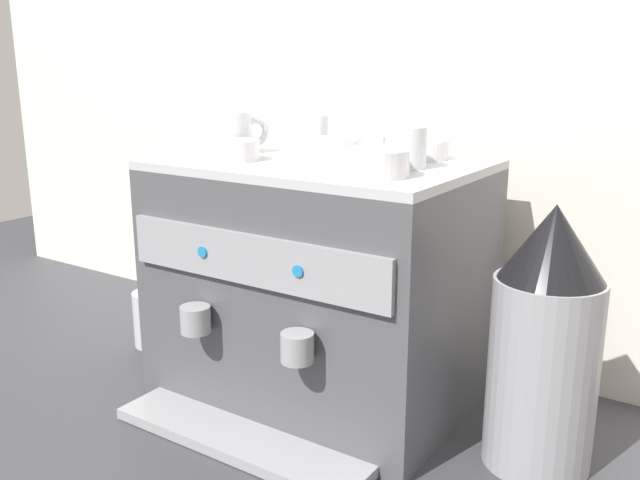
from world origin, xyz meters
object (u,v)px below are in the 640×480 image
(ceramic_cup_2, at_px, (234,133))
(ceramic_cup_1, at_px, (314,131))
(ceramic_bowl_3, at_px, (374,164))
(milk_pitcher, at_px, (154,318))
(espresso_machine, at_px, (319,281))
(ceramic_bowl_1, at_px, (424,150))
(coffee_grinder, at_px, (545,342))
(ceramic_bowl_0, at_px, (333,147))
(ceramic_cup_0, at_px, (404,148))
(ceramic_bowl_2, at_px, (233,151))

(ceramic_cup_2, bearing_deg, ceramic_cup_1, 61.49)
(ceramic_bowl_3, distance_m, milk_pitcher, 0.78)
(espresso_machine, bearing_deg, ceramic_bowl_1, 39.29)
(coffee_grinder, bearing_deg, ceramic_bowl_3, -161.15)
(coffee_grinder, bearing_deg, espresso_machine, 178.60)
(ceramic_bowl_0, height_order, ceramic_bowl_1, ceramic_bowl_1)
(ceramic_cup_0, height_order, ceramic_cup_1, same)
(espresso_machine, xyz_separation_m, ceramic_bowl_1, (0.16, 0.13, 0.26))
(coffee_grinder, bearing_deg, ceramic_bowl_1, 154.45)
(ceramic_cup_1, relative_size, ceramic_bowl_0, 0.72)
(ceramic_cup_0, distance_m, coffee_grinder, 0.41)
(ceramic_bowl_1, bearing_deg, milk_pitcher, -166.70)
(ceramic_bowl_1, bearing_deg, ceramic_cup_2, -159.65)
(ceramic_cup_0, distance_m, ceramic_bowl_0, 0.21)
(ceramic_bowl_3, bearing_deg, ceramic_bowl_1, 95.01)
(ceramic_bowl_2, bearing_deg, espresso_machine, 31.94)
(ceramic_bowl_3, height_order, milk_pitcher, ceramic_bowl_3)
(ceramic_bowl_3, bearing_deg, ceramic_cup_1, 138.59)
(espresso_machine, height_order, ceramic_bowl_0, ceramic_bowl_0)
(ceramic_cup_0, bearing_deg, ceramic_bowl_0, 159.58)
(ceramic_cup_2, distance_m, ceramic_bowl_2, 0.11)
(espresso_machine, height_order, ceramic_bowl_2, ceramic_bowl_2)
(ceramic_bowl_1, relative_size, ceramic_bowl_2, 0.91)
(ceramic_cup_0, height_order, coffee_grinder, ceramic_cup_0)
(espresso_machine, bearing_deg, ceramic_bowl_3, -30.27)
(ceramic_bowl_3, bearing_deg, ceramic_bowl_0, 137.44)
(ceramic_cup_2, height_order, ceramic_bowl_0, ceramic_cup_2)
(ceramic_cup_2, bearing_deg, milk_pitcher, -177.29)
(ceramic_bowl_2, bearing_deg, ceramic_cup_1, 84.93)
(ceramic_cup_1, distance_m, ceramic_cup_2, 0.19)
(espresso_machine, bearing_deg, milk_pitcher, -177.83)
(ceramic_cup_1, distance_m, ceramic_bowl_0, 0.13)
(ceramic_bowl_0, xyz_separation_m, milk_pitcher, (-0.45, -0.09, -0.43))
(ceramic_bowl_3, bearing_deg, ceramic_cup_2, 165.55)
(espresso_machine, height_order, coffee_grinder, espresso_machine)
(ceramic_cup_0, distance_m, ceramic_bowl_3, 0.11)
(ceramic_cup_0, distance_m, milk_pitcher, 0.79)
(ceramic_bowl_3, bearing_deg, milk_pitcher, 172.32)
(milk_pitcher, bearing_deg, ceramic_bowl_1, 13.30)
(ceramic_bowl_2, bearing_deg, coffee_grinder, 7.28)
(ceramic_cup_1, xyz_separation_m, ceramic_bowl_3, (0.30, -0.26, -0.02))
(espresso_machine, bearing_deg, coffee_grinder, -1.40)
(ceramic_cup_1, bearing_deg, ceramic_bowl_2, -95.07)
(espresso_machine, relative_size, ceramic_cup_2, 4.84)
(espresso_machine, relative_size, ceramic_bowl_0, 5.08)
(coffee_grinder, bearing_deg, ceramic_cup_2, 179.51)
(ceramic_cup_1, height_order, ceramic_cup_2, ceramic_cup_2)
(espresso_machine, xyz_separation_m, coffee_grinder, (0.45, -0.01, -0.02))
(espresso_machine, bearing_deg, ceramic_cup_0, 0.97)
(espresso_machine, bearing_deg, ceramic_bowl_0, 102.73)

